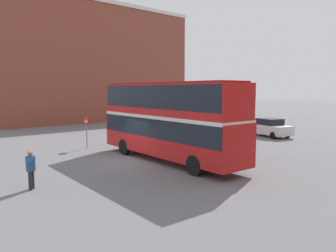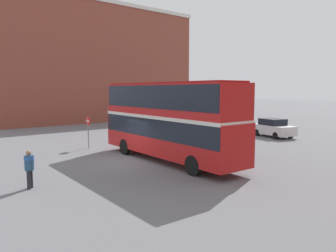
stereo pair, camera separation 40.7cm
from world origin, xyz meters
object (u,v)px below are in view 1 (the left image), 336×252
object	(u,v)px
double_decker_bus	(168,116)
no_entry_sign	(87,127)
parked_car_kerb_near	(270,128)
parked_car_kerb_far	(201,122)
pedestrian_foreground	(31,166)

from	to	relation	value
double_decker_bus	no_entry_sign	bearing A→B (deg)	-163.69
parked_car_kerb_near	parked_car_kerb_far	bearing A→B (deg)	-164.22
parked_car_kerb_far	parked_car_kerb_near	bearing A→B (deg)	-0.34
double_decker_bus	pedestrian_foreground	size ratio (longest dim) A/B	6.55
pedestrian_foreground	no_entry_sign	bearing A→B (deg)	-91.61
parked_car_kerb_near	parked_car_kerb_far	size ratio (longest dim) A/B	0.92
no_entry_sign	pedestrian_foreground	bearing A→B (deg)	-40.66
double_decker_bus	parked_car_kerb_far	world-z (taller)	double_decker_bus
pedestrian_foreground	parked_car_kerb_near	distance (m)	22.62
pedestrian_foreground	parked_car_kerb_near	bearing A→B (deg)	-135.57
parked_car_kerb_far	double_decker_bus	bearing A→B (deg)	-54.89
parked_car_kerb_near	double_decker_bus	bearing A→B (deg)	-68.78
double_decker_bus	parked_car_kerb_far	bearing A→B (deg)	129.17
double_decker_bus	parked_car_kerb_far	xyz separation A→B (m)	(-10.41, 13.95, -2.05)
pedestrian_foreground	parked_car_kerb_near	xyz separation A→B (m)	(-2.12, 22.52, -0.21)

